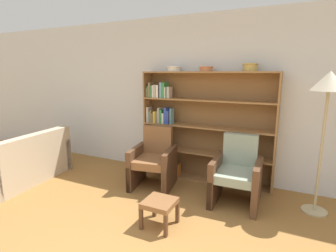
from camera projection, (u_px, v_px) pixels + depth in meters
wall_back at (216, 99)px, 4.37m from camera, size 12.00×0.06×2.75m
bookshelf at (194, 128)px, 4.45m from camera, size 2.21×0.30×1.83m
bowl_stoneware at (174, 68)px, 4.39m from camera, size 0.24×0.24×0.09m
bowl_sage at (206, 69)px, 4.15m from camera, size 0.23×0.23×0.08m
bowl_cream at (250, 67)px, 3.86m from camera, size 0.23×0.23×0.12m
couch at (20, 164)px, 4.42m from camera, size 1.11×1.64×0.83m
armchair_leather at (154, 161)px, 4.22m from camera, size 0.75×0.78×0.94m
armchair_cushioned at (237, 174)px, 3.65m from camera, size 0.66×0.70×0.94m
floor_lamp at (329, 90)px, 3.16m from camera, size 0.42×0.42×1.83m
footstool at (160, 205)px, 3.10m from camera, size 0.36×0.36×0.33m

